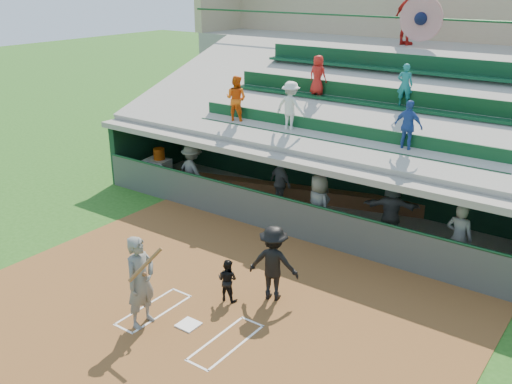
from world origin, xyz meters
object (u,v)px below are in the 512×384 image
Objects in this scene: catcher at (227,280)px; water_cooler at (159,154)px; batter_at_plate at (141,282)px; white_table at (158,170)px; home_plate at (188,325)px.

water_cooler is at bearing -41.68° from catcher.
batter_at_plate is 2.32× the size of white_table.
batter_at_plate is at bearing -56.04° from white_table.
home_plate is 1.40m from catcher.
home_plate is at bearing 31.14° from batter_at_plate.
home_plate is 0.49× the size of white_table.
home_plate is at bearing 82.23° from catcher.
white_table is at bearing 133.02° from batter_at_plate.
catcher is at bearing 88.76° from home_plate.
white_table is 0.59m from water_cooler.
water_cooler reaches higher than home_plate.
batter_at_plate is 9.17m from water_cooler.
catcher is at bearing -43.62° from white_table.
home_plate is at bearing -50.30° from white_table.
batter_at_plate is (-0.82, -0.50, 1.00)m from home_plate.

